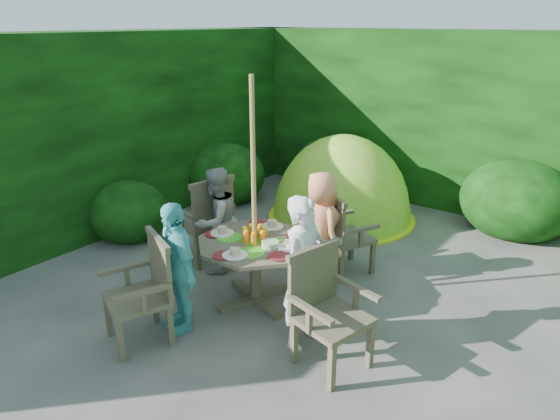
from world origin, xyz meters
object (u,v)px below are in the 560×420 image
Objects in this scene: garden_chair_left at (206,218)px; child_left at (217,221)px; garden_chair_right at (326,307)px; dome_tent at (341,217)px; child_back at (321,228)px; patio_table at (255,251)px; child_right at (305,273)px; parasol_pole at (254,197)px; child_front at (177,267)px; garden_chair_front at (145,289)px; garden_chair_back at (342,233)px.

garden_chair_left is 0.83× the size of child_left.
garden_chair_right is 0.38× the size of dome_tent.
child_back is at bearing -85.96° from dome_tent.
child_right is at bearing -19.15° from patio_table.
parasol_pole reaches higher than child_right.
child_back is 1.00× the size of child_front.
garden_chair_right is at bearing -81.19° from dome_tent.
garden_chair_front is 0.77× the size of child_left.
child_front reaches higher than garden_chair_right.
patio_table is 1.64× the size of garden_chair_back.
child_left is 2.30m from dome_tent.
dome_tent is at bearing 26.04° from child_right.
parasol_pole is at bearing 70.38° from child_left.
dome_tent is (-0.12, 3.51, -0.48)m from garden_chair_front.
child_back is (0.26, 0.76, -0.50)m from parasol_pole.
garden_chair_back is (1.38, 0.68, -0.05)m from garden_chair_left.
garden_chair_right reaches higher than garden_chair_back.
garden_chair_left is 1.56m from garden_chair_front.
garden_chair_left is at bearing 137.70° from garden_chair_front.
patio_table is 1.10m from garden_chair_back.
child_right is at bearing 81.46° from garden_chair_left.
child_front reaches higher than garden_chair_back.
child_right is 1.13m from child_front.
garden_chair_right is 1.03× the size of garden_chair_front.
garden_chair_back is (0.35, 1.05, -0.09)m from patio_table.
garden_chair_right reaches higher than patio_table.
garden_chair_left is 0.40× the size of dome_tent.
garden_chair_left reaches higher than patio_table.
child_back reaches higher than child_left.
garden_chair_back is 1.91m from child_front.
child_right is at bearing 70.38° from child_left.
garden_chair_right reaches higher than garden_chair_front.
child_right is (1.79, -0.63, 0.15)m from garden_chair_left.
patio_table is 0.80m from child_front.
garden_chair_back is at bearing 92.51° from child_front.
patio_table is 1.59× the size of garden_chair_front.
child_front is (-1.30, -0.39, 0.11)m from garden_chair_right.
garden_chair_right is 1.37m from child_back.
garden_chair_front is at bearing -107.30° from dome_tent.
child_right is 1.11× the size of child_back.
garden_chair_front reaches higher than garden_chair_back.
child_left is (-1.11, -0.78, 0.12)m from garden_chair_back.
dome_tent is at bearing 115.08° from child_front.
child_front reaches higher than child_back.
child_left reaches higher than garden_chair_right.
dome_tent is (-1.23, 2.73, -0.67)m from child_right.
garden_chair_front is (0.67, -1.41, -0.04)m from garden_chair_left.
child_right is at bearing 144.55° from child_back.
parasol_pole is 1.24m from garden_chair_left.
child_back reaches higher than garden_chair_back.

